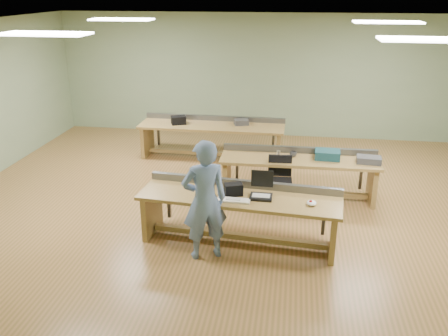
{
  "coord_description": "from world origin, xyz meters",
  "views": [
    {
      "loc": [
        0.91,
        -7.74,
        3.58
      ],
      "look_at": [
        -0.17,
        -0.6,
        0.8
      ],
      "focal_mm": 38.0,
      "sensor_mm": 36.0,
      "label": 1
    }
  ],
  "objects": [
    {
      "name": "floor",
      "position": [
        0.0,
        0.0,
        0.0
      ],
      "size": [
        10.0,
        10.0,
        0.0
      ],
      "primitive_type": "plane",
      "color": "#956438",
      "rests_on": "ground"
    },
    {
      "name": "ceiling",
      "position": [
        0.0,
        0.0,
        3.0
      ],
      "size": [
        10.0,
        10.0,
        0.0
      ],
      "primitive_type": "plane",
      "color": "silver",
      "rests_on": "wall_back"
    },
    {
      "name": "wall_back",
      "position": [
        0.0,
        4.0,
        1.5
      ],
      "size": [
        10.0,
        0.04,
        3.0
      ],
      "primitive_type": "cube",
      "color": "gray",
      "rests_on": "floor"
    },
    {
      "name": "wall_front",
      "position": [
        0.0,
        -4.0,
        1.5
      ],
      "size": [
        10.0,
        0.04,
        3.0
      ],
      "primitive_type": "cube",
      "color": "gray",
      "rests_on": "floor"
    },
    {
      "name": "fluor_panels",
      "position": [
        0.0,
        0.0,
        2.97
      ],
      "size": [
        6.2,
        3.5,
        0.03
      ],
      "color": "white",
      "rests_on": "ceiling"
    },
    {
      "name": "workbench_front",
      "position": [
        0.2,
        -1.53,
        0.56
      ],
      "size": [
        2.98,
        1.03,
        0.86
      ],
      "rotation": [
        0.0,
        0.0,
        -0.09
      ],
      "color": "#A28344",
      "rests_on": "floor"
    },
    {
      "name": "workbench_mid",
      "position": [
        1.05,
        0.21,
        0.55
      ],
      "size": [
        2.77,
        0.77,
        0.86
      ],
      "rotation": [
        0.0,
        0.0,
        0.01
      ],
      "color": "#A28344",
      "rests_on": "floor"
    },
    {
      "name": "workbench_back",
      "position": [
        -0.84,
        2.11,
        0.56
      ],
      "size": [
        3.17,
        0.88,
        0.86
      ],
      "rotation": [
        0.0,
        0.0,
        -0.01
      ],
      "color": "#A28344",
      "rests_on": "floor"
    },
    {
      "name": "person",
      "position": [
        -0.22,
        -2.01,
        0.86
      ],
      "size": [
        0.74,
        0.64,
        1.72
      ],
      "primitive_type": "imported",
      "rotation": [
        0.0,
        0.0,
        3.57
      ],
      "color": "#6884A9",
      "rests_on": "floor"
    },
    {
      "name": "laptop_base",
      "position": [
        0.51,
        -1.58,
        0.77
      ],
      "size": [
        0.32,
        0.26,
        0.03
      ],
      "primitive_type": "cube",
      "rotation": [
        0.0,
        0.0,
        -0.01
      ],
      "color": "black",
      "rests_on": "workbench_front"
    },
    {
      "name": "laptop_screen",
      "position": [
        0.52,
        -1.45,
        1.0
      ],
      "size": [
        0.32,
        0.02,
        0.25
      ],
      "primitive_type": "cube",
      "rotation": [
        0.0,
        0.0,
        -0.01
      ],
      "color": "black",
      "rests_on": "laptop_base"
    },
    {
      "name": "keyboard",
      "position": [
        0.14,
        -1.74,
        0.76
      ],
      "size": [
        0.47,
        0.17,
        0.03
      ],
      "primitive_type": "cube",
      "rotation": [
        0.0,
        0.0,
        -0.03
      ],
      "color": "silver",
      "rests_on": "workbench_front"
    },
    {
      "name": "trackball_mouse",
      "position": [
        1.22,
        -1.71,
        0.78
      ],
      "size": [
        0.14,
        0.16,
        0.07
      ],
      "primitive_type": "ellipsoid",
      "rotation": [
        0.0,
        0.0,
        -0.03
      ],
      "color": "white",
      "rests_on": "workbench_front"
    },
    {
      "name": "camera_bag",
      "position": [
        0.11,
        -1.53,
        0.84
      ],
      "size": [
        0.3,
        0.24,
        0.18
      ],
      "primitive_type": "cube",
      "rotation": [
        0.0,
        0.0,
        0.34
      ],
      "color": "black",
      "rests_on": "workbench_front"
    },
    {
      "name": "task_chair",
      "position": [
        0.74,
        -0.23,
        0.33
      ],
      "size": [
        0.51,
        0.51,
        0.89
      ],
      "rotation": [
        0.0,
        0.0,
        0.06
      ],
      "color": "black",
      "rests_on": "floor"
    },
    {
      "name": "parts_bin_teal",
      "position": [
        1.54,
        0.25,
        0.82
      ],
      "size": [
        0.44,
        0.34,
        0.15
      ],
      "primitive_type": "cube",
      "rotation": [
        0.0,
        0.0,
        -0.05
      ],
      "color": "#153C44",
      "rests_on": "workbench_mid"
    },
    {
      "name": "parts_bin_grey",
      "position": [
        2.23,
        0.14,
        0.81
      ],
      "size": [
        0.43,
        0.29,
        0.11
      ],
      "primitive_type": "cube",
      "rotation": [
        0.0,
        0.0,
        -0.09
      ],
      "color": "#343436",
      "rests_on": "workbench_mid"
    },
    {
      "name": "mug",
      "position": [
        0.94,
        0.26,
        0.8
      ],
      "size": [
        0.14,
        0.14,
        0.1
      ],
      "primitive_type": "imported",
      "rotation": [
        0.0,
        0.0,
        -0.18
      ],
      "color": "#343436",
      "rests_on": "workbench_mid"
    },
    {
      "name": "drinks_can",
      "position": [
        0.69,
        0.19,
        0.81
      ],
      "size": [
        0.09,
        0.09,
        0.12
      ],
      "primitive_type": "cylinder",
      "rotation": [
        0.0,
        0.0,
        -0.42
      ],
      "color": "silver",
      "rests_on": "workbench_mid"
    },
    {
      "name": "storage_box_back",
      "position": [
        -1.57,
        2.04,
        0.84
      ],
      "size": [
        0.37,
        0.32,
        0.18
      ],
      "primitive_type": "cube",
      "rotation": [
        0.0,
        0.0,
        0.39
      ],
      "color": "black",
      "rests_on": "workbench_back"
    },
    {
      "name": "tray_back",
      "position": [
        -0.2,
        2.18,
        0.81
      ],
      "size": [
        0.35,
        0.3,
        0.12
      ],
      "primitive_type": "cube",
      "rotation": [
        0.0,
        0.0,
        0.33
      ],
      "color": "#343436",
      "rests_on": "workbench_back"
    }
  ]
}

